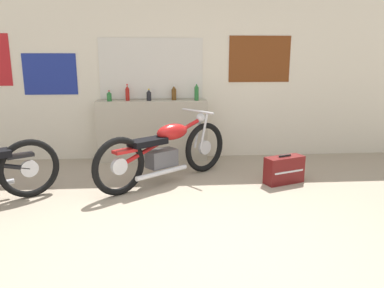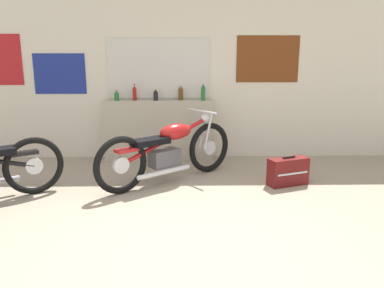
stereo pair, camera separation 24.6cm
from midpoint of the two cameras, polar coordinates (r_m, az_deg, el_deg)
ground_plane at (r=3.50m, az=3.07°, el=-15.87°), size 24.00×24.00×0.00m
wall_back at (r=6.31m, az=0.87°, el=10.54°), size 10.00×0.07×2.80m
sill_counter at (r=6.25m, az=-3.90°, el=2.11°), size 1.81×0.28×1.00m
bottle_leftmost at (r=6.20m, az=-10.30°, el=7.21°), size 0.08×0.08×0.17m
bottle_left_center at (r=6.21m, az=-7.62°, el=7.70°), size 0.06×0.06×0.27m
bottle_center at (r=6.16m, az=-4.41°, el=7.42°), size 0.08×0.08×0.19m
bottle_right_center at (r=6.20m, az=-0.59°, el=7.74°), size 0.08×0.08×0.25m
bottle_rightmost at (r=6.14m, az=2.87°, el=7.86°), size 0.07×0.07×0.30m
motorcycle_red at (r=5.11m, az=-2.18°, el=-0.97°), size 1.80×1.42×0.95m
hard_case_darkred at (r=5.24m, az=15.73°, el=-4.05°), size 0.59×0.39×0.40m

